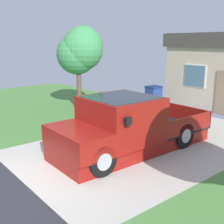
{
  "coord_description": "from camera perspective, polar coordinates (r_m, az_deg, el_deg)",
  "views": [
    {
      "loc": [
        6.09,
        -2.33,
        3.26
      ],
      "look_at": [
        -0.83,
        3.37,
        1.07
      ],
      "focal_mm": 46.08,
      "sensor_mm": 36.0,
      "label": 1
    }
  ],
  "objects": [
    {
      "name": "handbag",
      "position": [
        9.6,
        -2.68,
        -5.32
      ],
      "size": [
        0.3,
        0.16,
        0.4
      ],
      "color": "#B24C56",
      "rests_on": "ground"
    },
    {
      "name": "wheeled_trash_bin",
      "position": [
        14.74,
        8.21,
        3.19
      ],
      "size": [
        0.6,
        0.72,
        1.1
      ],
      "color": "navy",
      "rests_on": "ground"
    },
    {
      "name": "person_with_hat",
      "position": [
        9.56,
        -2.24,
        -0.02
      ],
      "size": [
        0.48,
        0.45,
        1.71
      ],
      "rotation": [
        0.0,
        0.0,
        -0.41
      ],
      "color": "brown",
      "rests_on": "ground"
    },
    {
      "name": "neighbor_tree",
      "position": [
        14.22,
        -6.22,
        12.1
      ],
      "size": [
        2.19,
        2.2,
        4.02
      ],
      "color": "brown",
      "rests_on": "ground"
    },
    {
      "name": "pickup_truck",
      "position": [
        8.59,
        2.31,
        -3.15
      ],
      "size": [
        2.15,
        5.23,
        1.72
      ],
      "rotation": [
        0.0,
        0.0,
        3.13
      ],
      "color": "maroon",
      "rests_on": "ground"
    }
  ]
}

